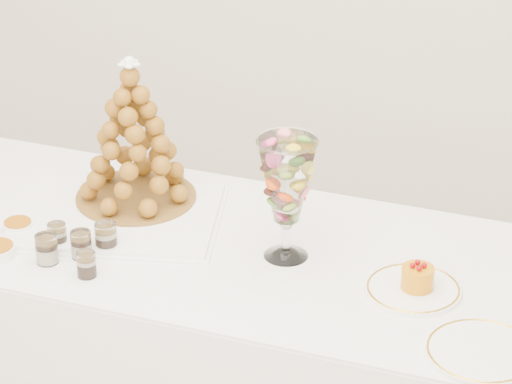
% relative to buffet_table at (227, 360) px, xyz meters
% --- Properties ---
extents(buffet_table, '(1.96, 0.89, 0.73)m').
position_rel_buffet_table_xyz_m(buffet_table, '(0.00, 0.00, 0.00)').
color(buffet_table, white).
rests_on(buffet_table, ground).
extents(lace_tray, '(0.61, 0.50, 0.02)m').
position_rel_buffet_table_xyz_m(lace_tray, '(-0.33, 0.05, 0.37)').
color(lace_tray, white).
rests_on(lace_tray, buffet_table).
extents(macaron_vase, '(0.15, 0.15, 0.33)m').
position_rel_buffet_table_xyz_m(macaron_vase, '(0.16, -0.00, 0.58)').
color(macaron_vase, white).
rests_on(macaron_vase, buffet_table).
extents(cake_plate, '(0.24, 0.24, 0.01)m').
position_rel_buffet_table_xyz_m(cake_plate, '(0.51, -0.08, 0.37)').
color(cake_plate, white).
rests_on(cake_plate, buffet_table).
extents(spare_plate, '(0.26, 0.26, 0.01)m').
position_rel_buffet_table_xyz_m(spare_plate, '(0.70, -0.30, 0.37)').
color(spare_plate, white).
rests_on(spare_plate, buffet_table).
extents(verrine_a, '(0.06, 0.06, 0.07)m').
position_rel_buffet_table_xyz_m(verrine_a, '(-0.42, -0.13, 0.40)').
color(verrine_a, white).
rests_on(verrine_a, buffet_table).
extents(verrine_b, '(0.07, 0.07, 0.07)m').
position_rel_buffet_table_xyz_m(verrine_b, '(-0.34, -0.16, 0.40)').
color(verrine_b, white).
rests_on(verrine_b, buffet_table).
extents(verrine_c, '(0.06, 0.06, 0.08)m').
position_rel_buffet_table_xyz_m(verrine_c, '(-0.29, -0.11, 0.40)').
color(verrine_c, white).
rests_on(verrine_c, buffet_table).
extents(verrine_d, '(0.07, 0.07, 0.08)m').
position_rel_buffet_table_xyz_m(verrine_d, '(-0.41, -0.21, 0.40)').
color(verrine_d, white).
rests_on(verrine_d, buffet_table).
extents(verrine_e, '(0.06, 0.06, 0.07)m').
position_rel_buffet_table_xyz_m(verrine_e, '(-0.29, -0.24, 0.40)').
color(verrine_e, white).
rests_on(verrine_e, buffet_table).
extents(ramekin_back, '(0.08, 0.08, 0.03)m').
position_rel_buffet_table_xyz_m(ramekin_back, '(-0.56, -0.08, 0.38)').
color(ramekin_back, white).
rests_on(ramekin_back, buffet_table).
extents(croquembouche, '(0.33, 0.33, 0.42)m').
position_rel_buffet_table_xyz_m(croquembouche, '(-0.31, 0.15, 0.58)').
color(croquembouche, brown).
rests_on(croquembouche, lace_tray).
extents(mousse_cake, '(0.08, 0.08, 0.07)m').
position_rel_buffet_table_xyz_m(mousse_cake, '(0.52, -0.08, 0.40)').
color(mousse_cake, '#C77909').
rests_on(mousse_cake, cake_plate).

